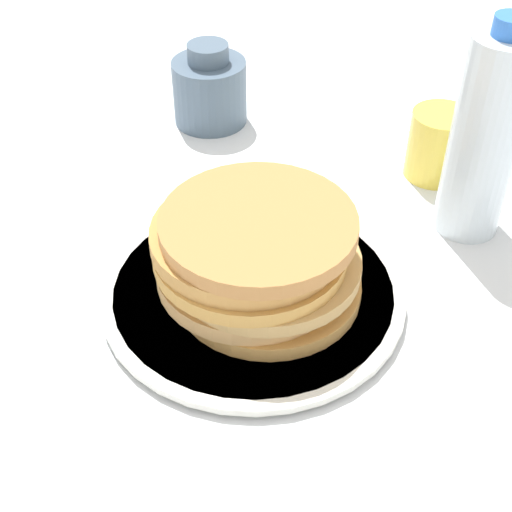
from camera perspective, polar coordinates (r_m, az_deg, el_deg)
The scene contains 6 objects.
ground_plane at distance 0.69m, azimuth 1.82°, elevation -2.26°, with size 4.00×4.00×0.00m, color white.
plate at distance 0.67m, azimuth -0.00°, elevation -3.03°, with size 0.29×0.29×0.01m.
pancake_stack at distance 0.64m, azimuth 0.04°, elevation 0.05°, with size 0.19×0.19×0.09m.
juice_glass at distance 0.84m, azimuth 14.36°, elevation 8.62°, with size 0.07×0.07×0.08m.
cream_jug at distance 0.92m, azimuth -3.73°, elevation 13.19°, with size 0.09×0.09×0.10m.
water_bottle_mid at distance 0.73m, azimuth 17.87°, elevation 9.03°, with size 0.07×0.07×0.23m.
Camera 1 is at (0.40, -0.30, 0.47)m, focal length 50.00 mm.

